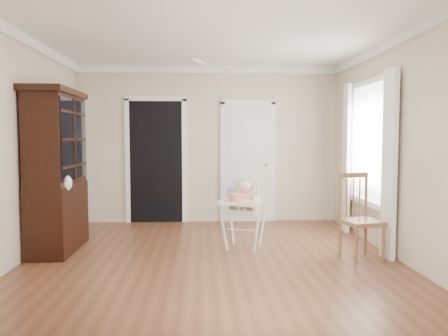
{
  "coord_description": "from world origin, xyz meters",
  "views": [
    {
      "loc": [
        -0.13,
        -5.12,
        1.47
      ],
      "look_at": [
        0.17,
        0.51,
        1.08
      ],
      "focal_mm": 35.0,
      "sensor_mm": 36.0,
      "label": 1
    }
  ],
  "objects": [
    {
      "name": "window_right",
      "position": [
        2.18,
        0.8,
        1.29
      ],
      "size": [
        0.13,
        1.84,
        2.3
      ],
      "color": "white",
      "rests_on": "wall_right"
    },
    {
      "name": "streamer",
      "position": [
        -0.14,
        -0.09,
        2.34
      ],
      "size": [
        0.16,
        0.48,
        0.15
      ],
      "primitive_type": null,
      "rotation": [
        0.26,
        0.0,
        0.26
      ],
      "color": "pink",
      "rests_on": "ceiling"
    },
    {
      "name": "dining_chair",
      "position": [
        1.8,
        0.03,
        0.48
      ],
      "size": [
        0.5,
        0.5,
        1.04
      ],
      "rotation": [
        0.0,
        0.0,
        0.22
      ],
      "color": "brown",
      "rests_on": "floor"
    },
    {
      "name": "closet_door",
      "position": [
        0.7,
        2.48,
        1.02
      ],
      "size": [
        0.96,
        0.09,
        2.13
      ],
      "color": "white",
      "rests_on": "wall_back"
    },
    {
      "name": "crown_molding",
      "position": [
        0.0,
        0.0,
        2.64
      ],
      "size": [
        4.5,
        5.0,
        0.12
      ],
      "primitive_type": null,
      "color": "white",
      "rests_on": "ceiling"
    },
    {
      "name": "wall_right",
      "position": [
        2.25,
        0.0,
        1.35
      ],
      "size": [
        0.0,
        5.0,
        5.0
      ],
      "primitive_type": "plane",
      "rotation": [
        1.57,
        0.0,
        -1.57
      ],
      "color": "beige",
      "rests_on": "floor"
    },
    {
      "name": "sippy_cup",
      "position": [
        0.26,
        0.56,
        0.73
      ],
      "size": [
        0.08,
        0.08,
        0.2
      ],
      "rotation": [
        0.0,
        0.0,
        -0.33
      ],
      "color": "pink",
      "rests_on": "high_chair"
    },
    {
      "name": "wall_back",
      "position": [
        0.0,
        2.5,
        1.35
      ],
      "size": [
        4.5,
        0.0,
        4.5
      ],
      "primitive_type": "plane",
      "rotation": [
        1.57,
        0.0,
        0.0
      ],
      "color": "beige",
      "rests_on": "floor"
    },
    {
      "name": "doorway",
      "position": [
        -0.9,
        2.48,
        1.11
      ],
      "size": [
        1.06,
        0.05,
        2.22
      ],
      "color": "black",
      "rests_on": "wall_back"
    },
    {
      "name": "baby",
      "position": [
        0.45,
        0.63,
        0.7
      ],
      "size": [
        0.25,
        0.25,
        0.4
      ],
      "rotation": [
        0.0,
        0.0,
        -0.33
      ],
      "color": "beige",
      "rests_on": "high_chair"
    },
    {
      "name": "floor",
      "position": [
        0.0,
        0.0,
        0.0
      ],
      "size": [
        5.0,
        5.0,
        0.0
      ],
      "primitive_type": "plane",
      "color": "brown",
      "rests_on": "ground"
    },
    {
      "name": "ceiling",
      "position": [
        0.0,
        0.0,
        2.7
      ],
      "size": [
        5.0,
        5.0,
        0.0
      ],
      "primitive_type": "plane",
      "rotation": [
        3.14,
        0.0,
        0.0
      ],
      "color": "white",
      "rests_on": "wall_back"
    },
    {
      "name": "high_chair",
      "position": [
        0.44,
        0.61,
        0.58
      ],
      "size": [
        0.71,
        0.79,
        0.93
      ],
      "rotation": [
        0.0,
        0.0,
        -0.33
      ],
      "color": "white",
      "rests_on": "floor"
    },
    {
      "name": "wall_left",
      "position": [
        -2.25,
        0.0,
        1.35
      ],
      "size": [
        0.0,
        5.0,
        5.0
      ],
      "primitive_type": "plane",
      "rotation": [
        1.57,
        0.0,
        1.57
      ],
      "color": "beige",
      "rests_on": "floor"
    },
    {
      "name": "china_cabinet",
      "position": [
        -1.99,
        0.62,
        1.05
      ],
      "size": [
        0.55,
        1.24,
        2.09
      ],
      "color": "black",
      "rests_on": "floor"
    },
    {
      "name": "cake",
      "position": [
        0.35,
        0.39,
        0.7
      ],
      "size": [
        0.24,
        0.24,
        0.11
      ],
      "color": "silver",
      "rests_on": "high_chair"
    }
  ]
}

